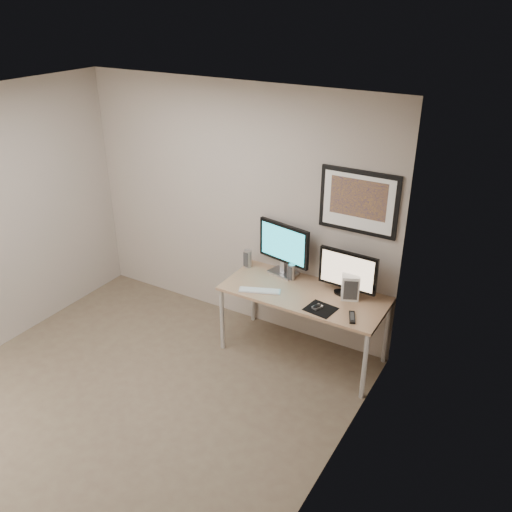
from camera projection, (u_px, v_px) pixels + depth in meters
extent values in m
plane|color=brown|center=(139.00, 398.00, 4.96)|extent=(3.60, 3.60, 0.00)
plane|color=white|center=(103.00, 110.00, 3.81)|extent=(3.60, 3.60, 0.00)
plane|color=gray|center=(235.00, 207.00, 5.70)|extent=(3.60, 0.00, 3.60)
plane|color=gray|center=(328.00, 337.00, 3.57)|extent=(0.00, 3.40, 3.40)
cube|color=#8B6443|center=(304.00, 294.00, 5.24)|extent=(1.60, 0.70, 0.03)
cylinder|color=silver|center=(222.00, 319.00, 5.50)|extent=(0.04, 0.04, 0.70)
cylinder|color=silver|center=(253.00, 293.00, 5.98)|extent=(0.04, 0.04, 0.70)
cylinder|color=silver|center=(364.00, 366.00, 4.82)|extent=(0.04, 0.04, 0.70)
cylinder|color=silver|center=(387.00, 332.00, 5.30)|extent=(0.04, 0.04, 0.70)
cube|color=black|center=(359.00, 202.00, 4.94)|extent=(0.75, 0.03, 0.60)
cube|color=white|center=(358.00, 203.00, 4.92)|extent=(0.67, 0.00, 0.52)
cube|color=orange|center=(358.00, 199.00, 4.90)|extent=(0.54, 0.00, 0.36)
cube|color=#A7A7AC|center=(283.00, 273.00, 5.58)|extent=(0.31, 0.25, 0.02)
cube|color=#A7A7AC|center=(283.00, 267.00, 5.55)|extent=(0.06, 0.05, 0.12)
cube|color=black|center=(284.00, 243.00, 5.43)|extent=(0.60, 0.16, 0.41)
cube|color=teal|center=(283.00, 244.00, 5.41)|extent=(0.53, 0.11, 0.35)
cube|color=black|center=(346.00, 294.00, 5.19)|extent=(0.25, 0.14, 0.02)
cube|color=black|center=(346.00, 290.00, 5.17)|extent=(0.06, 0.05, 0.06)
cube|color=black|center=(348.00, 270.00, 5.08)|extent=(0.58, 0.06, 0.38)
cube|color=#CAAC89|center=(347.00, 271.00, 5.06)|extent=(0.52, 0.02, 0.32)
cylinder|color=#A7A7AC|center=(248.00, 258.00, 5.68)|extent=(0.08, 0.08, 0.19)
cylinder|color=#A7A7AC|center=(292.00, 272.00, 5.43)|extent=(0.08, 0.08, 0.17)
cube|color=silver|center=(260.00, 290.00, 5.25)|extent=(0.41, 0.25, 0.01)
cube|color=black|center=(321.00, 309.00, 4.96)|extent=(0.29, 0.27, 0.00)
ellipsoid|color=black|center=(317.00, 306.00, 4.97)|extent=(0.09, 0.11, 0.03)
cube|color=black|center=(352.00, 317.00, 4.82)|extent=(0.12, 0.20, 0.02)
cube|color=silver|center=(350.00, 287.00, 5.08)|extent=(0.20, 0.17, 0.25)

